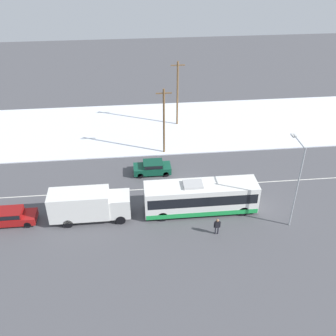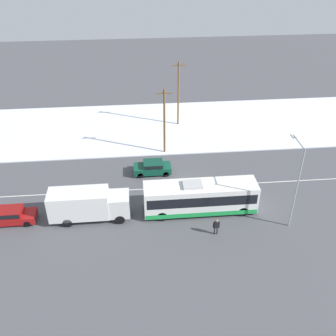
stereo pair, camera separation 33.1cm
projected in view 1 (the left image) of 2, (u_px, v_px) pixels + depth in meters
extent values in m
plane|color=#4C4C51|center=(185.00, 187.00, 41.31)|extent=(120.00, 120.00, 0.00)
cube|color=silver|center=(170.00, 126.00, 53.14)|extent=(80.00, 15.04, 0.12)
cube|color=silver|center=(185.00, 187.00, 41.31)|extent=(60.00, 0.12, 0.00)
cube|color=white|center=(201.00, 197.00, 37.14)|extent=(10.67, 2.55, 2.72)
cube|color=black|center=(201.00, 194.00, 36.96)|extent=(10.25, 2.57, 1.03)
cube|color=green|center=(200.00, 206.00, 37.74)|extent=(10.57, 2.57, 0.49)
cube|color=#B2B2B2|center=(193.00, 184.00, 36.27)|extent=(1.80, 1.40, 0.24)
cylinder|color=black|center=(243.00, 211.00, 37.14)|extent=(1.00, 0.28, 1.00)
cylinder|color=black|center=(237.00, 197.00, 39.04)|extent=(1.00, 0.28, 1.00)
cylinder|color=black|center=(163.00, 216.00, 36.48)|extent=(1.00, 0.28, 1.00)
cylinder|color=black|center=(161.00, 201.00, 38.38)|extent=(1.00, 0.28, 1.00)
cube|color=silver|center=(79.00, 204.00, 35.95)|extent=(5.45, 2.30, 2.56)
cube|color=silver|center=(120.00, 204.00, 36.42)|extent=(1.90, 2.18, 2.00)
cube|color=black|center=(130.00, 200.00, 36.29)|extent=(0.06, 1.96, 0.88)
cylinder|color=black|center=(121.00, 220.00, 36.13)|extent=(0.90, 0.26, 0.90)
cylinder|color=black|center=(121.00, 206.00, 37.84)|extent=(0.90, 0.26, 0.90)
cylinder|color=black|center=(68.00, 223.00, 35.72)|extent=(0.90, 0.26, 0.90)
cylinder|color=black|center=(70.00, 209.00, 37.43)|extent=(0.90, 0.26, 0.90)
cube|color=#0F4733|center=(152.00, 169.00, 43.16)|extent=(4.08, 1.80, 0.75)
cube|color=#0D3C2B|center=(153.00, 164.00, 42.84)|extent=(2.12, 1.66, 0.49)
cube|color=black|center=(153.00, 164.00, 42.83)|extent=(1.95, 1.69, 0.39)
cylinder|color=black|center=(140.00, 176.00, 42.54)|extent=(0.64, 0.22, 0.64)
cylinder|color=black|center=(140.00, 168.00, 43.86)|extent=(0.64, 0.22, 0.64)
cylinder|color=black|center=(166.00, 174.00, 42.78)|extent=(0.64, 0.22, 0.64)
cylinder|color=black|center=(165.00, 166.00, 44.10)|extent=(0.64, 0.22, 0.64)
cube|color=maroon|center=(12.00, 218.00, 36.17)|extent=(4.34, 1.80, 0.70)
cube|color=maroon|center=(10.00, 213.00, 35.83)|extent=(2.26, 1.66, 0.54)
cube|color=black|center=(10.00, 213.00, 35.82)|extent=(2.08, 1.69, 0.43)
cylinder|color=black|center=(28.00, 225.00, 35.78)|extent=(0.64, 0.22, 0.64)
cylinder|color=black|center=(31.00, 214.00, 37.10)|extent=(0.64, 0.22, 0.64)
cylinder|color=#23232D|center=(215.00, 231.00, 35.00)|extent=(0.12, 0.12, 0.77)
cylinder|color=#23232D|center=(218.00, 230.00, 35.02)|extent=(0.12, 0.12, 0.77)
cube|color=black|center=(217.00, 224.00, 34.63)|extent=(0.40, 0.22, 0.64)
sphere|color=#8E6647|center=(218.00, 220.00, 34.39)|extent=(0.27, 0.27, 0.27)
cylinder|color=black|center=(214.00, 225.00, 34.63)|extent=(0.10, 0.10, 0.61)
cylinder|color=black|center=(220.00, 224.00, 34.67)|extent=(0.10, 0.10, 0.61)
cylinder|color=#9EA3A8|center=(297.00, 189.00, 34.02)|extent=(0.14, 0.14, 8.20)
cylinder|color=#9EA3A8|center=(299.00, 142.00, 32.94)|extent=(0.10, 2.53, 0.10)
cube|color=silver|center=(294.00, 135.00, 34.04)|extent=(0.36, 0.60, 0.16)
cylinder|color=brown|center=(164.00, 122.00, 45.14)|extent=(0.24, 0.24, 8.07)
cube|color=brown|center=(164.00, 93.00, 43.23)|extent=(1.80, 0.12, 0.12)
cylinder|color=brown|center=(177.00, 94.00, 51.28)|extent=(0.24, 0.24, 8.76)
cube|color=brown|center=(178.00, 65.00, 49.18)|extent=(1.80, 0.12, 0.12)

